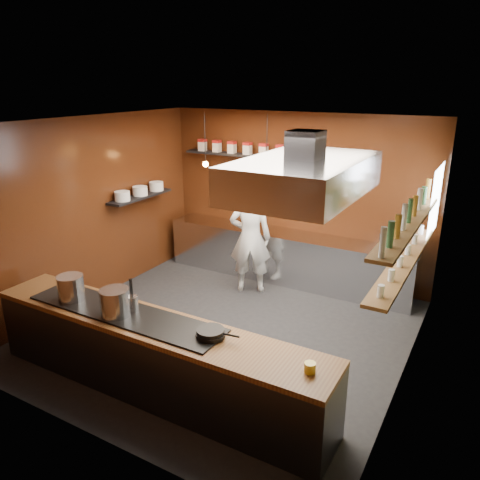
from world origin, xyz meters
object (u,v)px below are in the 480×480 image
Objects in this scene: stockpot_large at (71,288)px; chef at (250,238)px; extractor_hood at (304,176)px; stockpot_small at (115,302)px; espresso_machine at (408,243)px.

chef is (0.83, 3.11, -0.13)m from stockpot_large.
stockpot_large is at bearing -153.19° from extractor_hood.
stockpot_small is 3.15m from chef.
extractor_hood reaches higher than espresso_machine.
stockpot_small is (-1.73, -1.29, -1.41)m from extractor_hood.
stockpot_large is 0.80× the size of espresso_machine.
extractor_hood is 2.93m from chef.
stockpot_large is at bearing -134.46° from espresso_machine.
stockpot_small is 0.18× the size of chef.
extractor_hood is 5.01× the size of espresso_machine.
chef is (0.07, 3.14, -0.13)m from stockpot_small.
extractor_hood is 5.88× the size of stockpot_small.
espresso_machine is 2.54m from chef.
stockpot_small is at bearing -143.26° from extractor_hood.
stockpot_small is 0.85× the size of espresso_machine.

